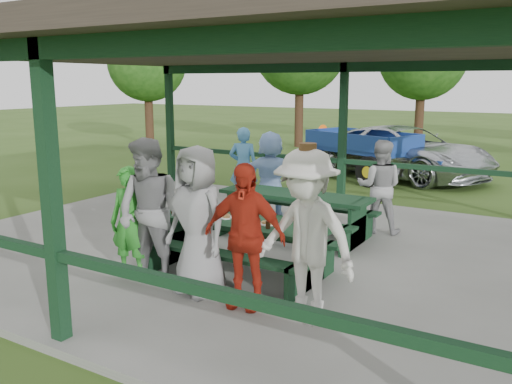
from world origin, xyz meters
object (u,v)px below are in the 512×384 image
Objects in this scene: picnic_table_near at (240,240)px; contestant_grey_mid at (197,221)px; spectator_blue at (243,167)px; spectator_grey at (380,187)px; contestant_red at (244,236)px; contestant_grey_left at (150,213)px; contestant_white_fedora at (306,236)px; contestant_green at (129,223)px; farm_trailer at (362,154)px; spectator_lblue at (271,175)px; pickup_truck at (404,152)px; picnic_table_far at (295,209)px.

contestant_grey_mid reaches higher than picnic_table_near.
spectator_blue is 1.03× the size of spectator_grey.
contestant_grey_mid reaches higher than contestant_red.
picnic_table_near is 1.31m from contestant_grey_left.
contestant_red is at bearing -169.30° from contestant_white_fedora.
contestant_green is 0.37× the size of farm_trailer.
spectator_lblue is 0.32× the size of pickup_truck.
spectator_blue is (-1.01, 0.63, -0.01)m from spectator_lblue.
spectator_grey is 5.96m from farm_trailer.
spectator_lblue is (0.05, 3.78, 0.09)m from contestant_green.
pickup_truck is at bearing -90.95° from spectator_grey.
picnic_table_near is at bearing -60.30° from farm_trailer.
spectator_lblue is (-0.38, 3.84, -0.11)m from contestant_grey_left.
farm_trailer is (-1.16, 6.49, 0.14)m from picnic_table_far.
farm_trailer is (-0.57, 9.44, -0.34)m from contestant_grey_left.
contestant_grey_mid is (1.12, 0.02, 0.17)m from contestant_green.
contestant_grey_left reaches higher than contestant_red.
contestant_grey_mid is at bearing 95.35° from spectator_blue.
contestant_grey_left is at bearing -129.02° from picnic_table_near.
contestant_red is (0.82, -2.93, 0.38)m from picnic_table_far.
contestant_grey_left is 3.86m from spectator_lblue.
spectator_lblue reaches higher than picnic_table_far.
spectator_blue reaches higher than picnic_table_far.
contestant_red reaches higher than spectator_grey.
spectator_grey is (0.32, 3.92, -0.04)m from contestant_red.
contestant_white_fedora reaches higher than contestant_red.
contestant_red is 0.79m from contestant_white_fedora.
contestant_grey_mid is 1.50m from contestant_white_fedora.
picnic_table_near is at bearing 24.24° from contestant_green.
contestant_white_fedora reaches higher than farm_trailer.
pickup_truck is at bearing 91.77° from picnic_table_far.
spectator_blue is (-1.98, 1.52, 0.37)m from picnic_table_far.
contestant_red reaches higher than spectator_lblue.
contestant_grey_left is 9.46m from farm_trailer.
contestant_grey_left reaches higher than pickup_truck.
picnic_table_near is 3.13m from spectator_lblue.
contestant_grey_left is 1.17× the size of spectator_grey.
contestant_red is at bearing -74.32° from picnic_table_far.
contestant_green is 1.13m from contestant_grey_mid.
spectator_lblue is 1.19m from spectator_blue.
contestant_grey_mid reaches higher than farm_trailer.
picnic_table_near is 1.48× the size of spectator_lblue.
spectator_grey reaches higher than farm_trailer.
picnic_table_far is 1.60× the size of spectator_grey.
contestant_grey_left is 4.68m from spectator_blue.
picnic_table_near is 0.61× the size of farm_trailer.
pickup_truck reaches higher than picnic_table_near.
spectator_grey is (2.11, 0.10, -0.03)m from spectator_lblue.
pickup_truck is at bearing -111.49° from spectator_lblue.
picnic_table_far is at bearing 97.87° from contestant_red.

